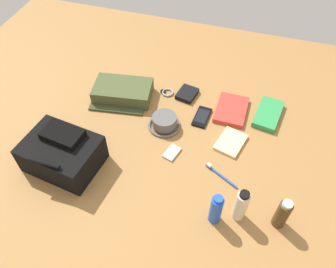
# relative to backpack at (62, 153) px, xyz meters

# --- Properties ---
(ground_plane) EXTENTS (2.64, 2.02, 0.02)m
(ground_plane) POSITION_rel_backpack_xyz_m (-0.39, -0.26, -0.08)
(ground_plane) COLOR #9D6D3A
(ground_plane) RESTS_ON ground
(backpack) EXTENTS (0.33, 0.27, 0.17)m
(backpack) POSITION_rel_backpack_xyz_m (0.00, 0.00, 0.00)
(backpack) COLOR black
(backpack) RESTS_ON ground_plane
(toiletry_pouch) EXTENTS (0.31, 0.25, 0.07)m
(toiletry_pouch) POSITION_rel_backpack_xyz_m (-0.08, -0.46, -0.04)
(toiletry_pouch) COLOR #47512D
(toiletry_pouch) RESTS_ON ground_plane
(bucket_hat) EXTENTS (0.16, 0.16, 0.06)m
(bucket_hat) POSITION_rel_backpack_xyz_m (-0.35, -0.33, -0.04)
(bucket_hat) COLOR #5B5B5B
(bucket_hat) RESTS_ON ground_plane
(cologne_bottle) EXTENTS (0.05, 0.05, 0.15)m
(cologne_bottle) POSITION_rel_backpack_xyz_m (-0.92, 0.02, 0.00)
(cologne_bottle) COLOR #473319
(cologne_bottle) RESTS_ON ground_plane
(lotion_bottle) EXTENTS (0.05, 0.05, 0.17)m
(lotion_bottle) POSITION_rel_backpack_xyz_m (-0.76, 0.03, 0.01)
(lotion_bottle) COLOR beige
(lotion_bottle) RESTS_ON ground_plane
(deodorant_spray) EXTENTS (0.05, 0.05, 0.16)m
(deodorant_spray) POSITION_rel_backpack_xyz_m (-0.68, 0.07, 0.01)
(deodorant_spray) COLOR blue
(deodorant_spray) RESTS_ON ground_plane
(paperback_novel) EXTENTS (0.14, 0.22, 0.03)m
(paperback_novel) POSITION_rel_backpack_xyz_m (-0.82, -0.55, -0.06)
(paperback_novel) COLOR #2D934C
(paperback_novel) RESTS_ON ground_plane
(travel_guidebook) EXTENTS (0.15, 0.21, 0.02)m
(travel_guidebook) POSITION_rel_backpack_xyz_m (-0.64, -0.52, -0.06)
(travel_guidebook) COLOR red
(travel_guidebook) RESTS_ON ground_plane
(cell_phone) EXTENTS (0.08, 0.14, 0.01)m
(cell_phone) POSITION_rel_backpack_xyz_m (-0.51, -0.44, -0.07)
(cell_phone) COLOR black
(cell_phone) RESTS_ON ground_plane
(media_player) EXTENTS (0.07, 0.10, 0.01)m
(media_player) POSITION_rel_backpack_xyz_m (-0.43, -0.19, -0.07)
(media_player) COLOR #B7B7BC
(media_player) RESTS_ON ground_plane
(wristwatch) EXTENTS (0.07, 0.06, 0.01)m
(wristwatch) POSITION_rel_backpack_xyz_m (-0.29, -0.56, -0.07)
(wristwatch) COLOR #99999E
(wristwatch) RESTS_ON ground_plane
(toothbrush) EXTENTS (0.15, 0.09, 0.02)m
(toothbrush) POSITION_rel_backpack_xyz_m (-0.66, -0.13, -0.07)
(toothbrush) COLOR blue
(toothbrush) RESTS_ON ground_plane
(wallet) EXTENTS (0.11, 0.13, 0.02)m
(wallet) POSITION_rel_backpack_xyz_m (-0.40, -0.57, -0.06)
(wallet) COLOR black
(wallet) RESTS_ON ground_plane
(notepad) EXTENTS (0.14, 0.17, 0.02)m
(notepad) POSITION_rel_backpack_xyz_m (-0.67, -0.32, -0.06)
(notepad) COLOR beige
(notepad) RESTS_ON ground_plane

